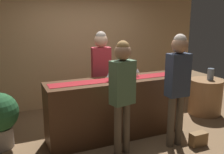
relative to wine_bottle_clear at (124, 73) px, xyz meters
name	(u,v)px	position (x,y,z in m)	size (l,w,h in m)	color
ground_plane	(117,135)	(-0.11, 0.04, -1.12)	(10.00, 10.00, 0.00)	brown
back_wall	(83,42)	(-0.11, 1.94, 0.33)	(6.00, 0.12, 2.90)	tan
bar_counter	(117,108)	(-0.11, 0.04, -0.62)	(2.37, 0.60, 1.00)	#472B19
counter_runner_cloth	(117,79)	(-0.11, 0.04, -0.11)	(2.25, 0.28, 0.01)	maroon
wine_bottle_clear	(124,73)	(0.00, 0.00, 0.00)	(0.07, 0.07, 0.30)	#B2C6C1
wine_bottle_amber	(128,70)	(0.15, 0.13, 0.00)	(0.07, 0.07, 0.30)	brown
wine_glass_near_customer	(172,70)	(0.90, -0.07, -0.01)	(0.07, 0.07, 0.14)	silver
wine_glass_mid_counter	(137,71)	(0.29, 0.08, -0.01)	(0.07, 0.07, 0.14)	silver
wine_glass_far_end	(109,75)	(-0.29, -0.03, -0.01)	(0.07, 0.07, 0.14)	silver
bartender	(101,68)	(-0.17, 0.62, -0.02)	(0.36, 0.25, 1.77)	#26262B
customer_sipping	(178,78)	(0.59, -0.64, -0.01)	(0.34, 0.25, 1.78)	brown
customer_browsing	(122,86)	(-0.29, -0.54, -0.06)	(0.38, 0.27, 1.70)	brown
round_side_table	(205,97)	(2.04, 0.25, -0.75)	(0.68, 0.68, 0.74)	#996B42
vase_on_side_table	(211,74)	(2.10, 0.21, -0.26)	(0.13, 0.13, 0.24)	slate
handbag	(198,139)	(0.94, -0.81, -1.01)	(0.28, 0.14, 0.22)	olive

